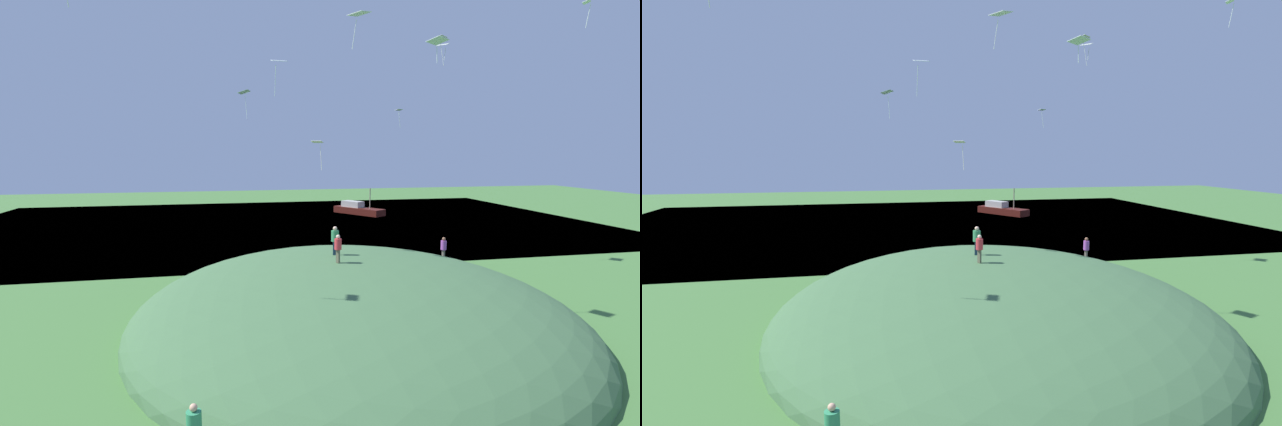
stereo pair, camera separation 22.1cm
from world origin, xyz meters
TOP-DOWN VIEW (x-y plane):
  - ground_plane at (0.00, 0.00)m, footprint 160.00×160.00m
  - lake_water at (-29.55, 0.00)m, footprint 49.03×80.00m
  - grass_hill at (6.38, -0.55)m, footprint 27.35×24.21m
  - boat_on_lake at (-35.74, 12.20)m, footprint 8.09×6.34m
  - person_with_child at (6.16, -1.33)m, footprint 0.53×0.53m
  - person_watching_kites at (3.97, -0.96)m, footprint 0.54×0.54m
  - person_on_hilltop at (17.00, -8.59)m, footprint 0.62×0.62m
  - person_near_shore at (-1.13, 8.68)m, footprint 0.48×0.48m
  - kite_0 at (0.18, -3.77)m, footprint 0.78×1.02m
  - kite_1 at (-7.42, -5.56)m, footprint 1.38×1.12m
  - kite_3 at (4.61, 14.74)m, footprint 0.72×0.74m
  - kite_4 at (-8.84, 7.89)m, footprint 0.63×0.74m
  - kite_5 at (7.91, 3.38)m, footprint 1.30×1.36m
  - kite_7 at (-0.07, -1.18)m, footprint 0.82×0.89m
  - kite_8 at (5.21, 0.01)m, footprint 1.39×1.24m
  - kite_9 at (-12.67, 13.71)m, footprint 1.29×1.27m
  - kite_10 at (-6.53, 10.47)m, footprint 1.30×1.36m
  - mooring_post at (-4.72, 3.88)m, footprint 0.14×0.14m

SIDE VIEW (x-z plane):
  - lake_water at x=-29.55m, z-range -0.40..0.00m
  - ground_plane at x=0.00m, z-range 0.00..0.00m
  - grass_hill at x=6.38m, z-range -3.20..3.20m
  - mooring_post at x=-4.72m, z-range 0.00..1.26m
  - boat_on_lake at x=-35.74m, z-range -1.31..2.64m
  - person_on_hilltop at x=17.00m, z-range 0.21..1.94m
  - person_near_shore at x=-1.13m, z-range 1.33..3.16m
  - person_with_child at x=6.16m, z-range 3.39..4.98m
  - person_watching_kites at x=3.97m, z-range 3.36..5.10m
  - kite_7 at x=-0.07m, z-range 8.81..10.76m
  - kite_4 at x=-8.84m, z-range 11.95..13.53m
  - kite_1 at x=-7.42m, z-range 12.72..14.98m
  - kite_0 at x=0.18m, z-range 13.75..16.01m
  - kite_5 at x=7.91m, z-range 14.27..15.50m
  - kite_8 at x=5.21m, z-range 15.72..17.64m
  - kite_3 at x=4.61m, z-range 17.45..19.09m
  - kite_10 at x=-6.53m, z-range 17.25..19.64m
  - kite_9 at x=-12.67m, z-range 18.60..20.19m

